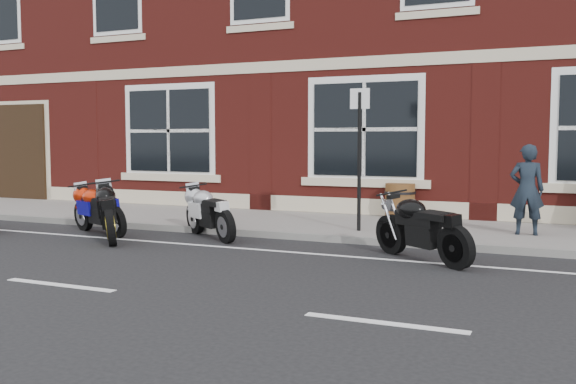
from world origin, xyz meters
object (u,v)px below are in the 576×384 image
Objects in this scene: moto_naked_black at (421,226)px; parking_sign at (359,149)px; moto_sport_silver at (210,211)px; pedestrian_left at (527,190)px; barrel_planter at (400,201)px; moto_sport_red at (99,208)px; moto_sport_black at (111,210)px.

parking_sign is (-1.50, 1.79, 1.07)m from moto_naked_black.
parking_sign is (2.40, 1.13, 1.10)m from moto_sport_silver.
pedestrian_left reaches higher than barrel_planter.
moto_sport_silver is at bearing -56.29° from moto_sport_red.
parking_sign reaches higher than barrel_planter.
moto_naked_black is 2.57m from parking_sign.
moto_sport_black is at bearing -134.63° from barrel_planter.
moto_sport_black is 2.25× the size of barrel_planter.
pedestrian_left reaches higher than moto_naked_black.
moto_naked_black reaches higher than moto_sport_silver.
moto_sport_red is 2.18m from moto_sport_silver.
moto_sport_red is 1.09× the size of moto_sport_silver.
pedestrian_left is (1.28, 2.46, 0.39)m from moto_naked_black.
parking_sign is at bearing -48.14° from moto_sport_red.
moto_sport_silver is (2.14, 0.39, 0.01)m from moto_sport_red.
moto_sport_red is at bearing -142.03° from barrel_planter.
moto_sport_silver is 0.63× the size of parking_sign.
moto_sport_red is 0.79m from moto_sport_black.
parking_sign reaches higher than moto_sport_black.
moto_naked_black is at bearing -64.18° from moto_sport_silver.
parking_sign reaches higher than moto_naked_black.
barrel_planter is (-2.57, 1.51, -0.42)m from pedestrian_left.
moto_sport_black is at bearing 154.90° from moto_sport_silver.
moto_naked_black is 4.18m from barrel_planter.
moto_sport_red is 6.03m from barrel_planter.
pedestrian_left reaches higher than moto_sport_red.
parking_sign is (3.91, 1.99, 1.06)m from moto_sport_black.
moto_sport_black is 0.97× the size of moto_naked_black.
moto_sport_black is 5.86m from barrel_planter.
moto_sport_silver is at bearing 12.47° from pedestrian_left.
moto_naked_black is at bearing -38.92° from moto_sport_black.
pedestrian_left is (7.32, 2.20, 0.42)m from moto_sport_red.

